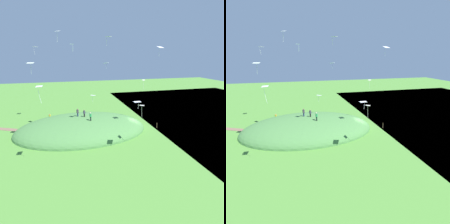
# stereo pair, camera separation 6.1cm
# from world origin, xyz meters

# --- Properties ---
(ground_plane) EXTENTS (160.00, 160.00, 0.00)m
(ground_plane) POSITION_xyz_m (0.00, 0.00, 0.00)
(ground_plane) COLOR #4C8533
(grass_hill) EXTENTS (27.83, 18.36, 6.03)m
(grass_hill) POSITION_xyz_m (11.72, -1.21, 0.00)
(grass_hill) COLOR #487D3F
(grass_hill) RESTS_ON ground_plane
(dirt_path) EXTENTS (13.75, 7.35, 0.04)m
(dirt_path) POSITION_xyz_m (28.44, -6.03, 0.02)
(dirt_path) COLOR brown
(dirt_path) RESTS_ON ground_plane
(person_with_child) EXTENTS (0.61, 0.61, 1.58)m
(person_with_child) POSITION_xyz_m (11.13, -1.03, 4.00)
(person_with_child) COLOR black
(person_with_child) RESTS_ON grass_hill
(person_watching_kites) EXTENTS (0.68, 0.68, 1.69)m
(person_watching_kites) POSITION_xyz_m (12.45, -1.82, 4.05)
(person_watching_kites) COLOR navy
(person_watching_kites) RESTS_ON grass_hill
(person_near_shore) EXTENTS (0.55, 0.55, 1.74)m
(person_near_shore) POSITION_xyz_m (10.13, 1.33, 3.97)
(person_near_shore) COLOR black
(person_near_shore) RESTS_ON grass_hill
(person_walking_path) EXTENTS (0.56, 0.56, 1.72)m
(person_walking_path) POSITION_xyz_m (18.77, -9.47, 1.07)
(person_walking_path) COLOR #2A3252
(person_walking_path) RESTS_ON ground_plane
(kite_0) EXTENTS (0.73, 0.75, 2.15)m
(kite_0) POSITION_xyz_m (-1.56, -0.05, 10.26)
(kite_0) COLOR white
(kite_1) EXTENTS (0.68, 0.90, 1.34)m
(kite_1) POSITION_xyz_m (13.00, 0.57, 17.43)
(kite_1) COLOR white
(kite_2) EXTENTS (1.29, 1.14, 1.72)m
(kite_2) POSITION_xyz_m (20.39, -9.31, 17.26)
(kite_2) COLOR white
(kite_3) EXTENTS (1.29, 1.05, 1.84)m
(kite_3) POSITION_xyz_m (19.97, 3.16, 14.31)
(kite_3) COLOR white
(kite_4) EXTENTS (0.90, 0.89, 2.19)m
(kite_4) POSITION_xyz_m (2.72, 9.53, 7.51)
(kite_4) COLOR silver
(kite_5) EXTENTS (1.13, 1.14, 1.37)m
(kite_5) POSITION_xyz_m (7.35, 5.26, 18.43)
(kite_5) COLOR white
(kite_6) EXTENTS (1.10, 0.77, 1.11)m
(kite_6) POSITION_xyz_m (4.24, 11.18, 8.77)
(kite_6) COLOR white
(kite_7) EXTENTS (0.84, 1.16, 2.20)m
(kite_7) POSITION_xyz_m (17.96, 12.05, 11.75)
(kite_7) COLOR white
(kite_8) EXTENTS (1.37, 1.14, 1.65)m
(kite_8) POSITION_xyz_m (-1.41, 6.65, 16.84)
(kite_8) COLOR white
(kite_9) EXTENTS (1.20, 1.18, 1.95)m
(kite_9) POSITION_xyz_m (15.35, -0.40, 19.62)
(kite_9) COLOR white
(kite_10) EXTENTS (1.44, 1.43, 1.23)m
(kite_10) POSITION_xyz_m (5.51, -4.47, 13.89)
(kite_10) COLOR white
(kite_11) EXTENTS (1.35, 1.31, 1.81)m
(kite_11) POSITION_xyz_m (8.71, -4.27, 6.83)
(kite_11) COLOR white
(mooring_post) EXTENTS (0.14, 0.14, 1.14)m
(mooring_post) POSITION_xyz_m (-4.50, 1.71, 0.57)
(mooring_post) COLOR brown
(mooring_post) RESTS_ON ground_plane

